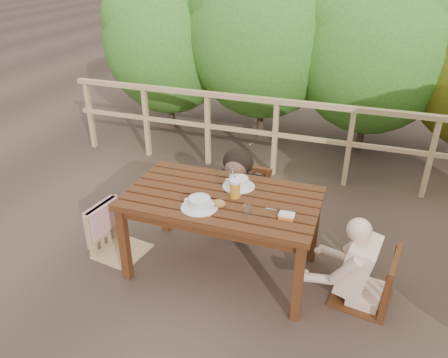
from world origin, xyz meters
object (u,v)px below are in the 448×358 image
(chair_left, at_px, (117,213))
(beer_glass, at_px, (235,189))
(chair_right, at_px, (369,253))
(soup_far, at_px, (239,183))
(butter_tub, at_px, (287,217))
(bottle, at_px, (233,181))
(woman, at_px, (243,162))
(bread_roll, at_px, (219,204))
(chair_far, at_px, (242,178))
(soup_near, at_px, (199,203))
(tumbler, at_px, (247,210))
(table, at_px, (222,234))
(diner_right, at_px, (376,239))

(chair_left, bearing_deg, beer_glass, -75.49)
(chair_right, bearing_deg, soup_far, -90.44)
(soup_far, relative_size, butter_tub, 2.36)
(soup_far, bearing_deg, bottle, -103.42)
(chair_left, bearing_deg, woman, -35.78)
(chair_right, height_order, bread_roll, chair_right)
(soup_far, xyz_separation_m, beer_glass, (0.03, -0.19, 0.04))
(chair_far, height_order, bread_roll, chair_far)
(chair_right, distance_m, butter_tub, 0.74)
(chair_right, bearing_deg, soup_near, -70.58)
(woman, relative_size, bottle, 5.97)
(beer_glass, bearing_deg, soup_near, -131.05)
(chair_left, bearing_deg, butter_tub, -83.74)
(chair_far, distance_m, butter_tub, 1.21)
(soup_far, distance_m, bottle, 0.12)
(soup_far, bearing_deg, tumbler, -64.31)
(bread_roll, height_order, bottle, bottle)
(table, height_order, bread_roll, bread_roll)
(chair_far, height_order, beer_glass, chair_far)
(chair_far, bearing_deg, beer_glass, -76.72)
(bottle, distance_m, butter_tub, 0.59)
(soup_near, xyz_separation_m, bottle, (0.17, 0.34, 0.06))
(soup_far, height_order, bread_roll, soup_far)
(chair_left, bearing_deg, soup_near, -90.23)
(chair_left, height_order, soup_far, chair_left)
(chair_far, bearing_deg, soup_near, -91.31)
(woman, bearing_deg, butter_tub, 123.88)
(soup_far, bearing_deg, beer_glass, -82.13)
(table, height_order, chair_right, chair_right)
(soup_near, relative_size, soup_far, 1.06)
(beer_glass, bearing_deg, soup_far, 97.87)
(butter_tub, bearing_deg, table, 163.16)
(chair_left, relative_size, bread_roll, 7.96)
(chair_left, distance_m, butter_tub, 1.61)
(chair_far, height_order, diner_right, diner_right)
(chair_left, relative_size, chair_right, 0.96)
(chair_right, bearing_deg, chair_far, -112.94)
(chair_right, distance_m, woman, 1.56)
(chair_left, relative_size, beer_glass, 5.26)
(woman, bearing_deg, chair_right, 148.14)
(woman, bearing_deg, chair_far, 90.87)
(chair_left, bearing_deg, bread_roll, -84.82)
(chair_far, height_order, bottle, chair_far)
(chair_left, bearing_deg, chair_right, -78.75)
(chair_far, bearing_deg, tumbler, -70.49)
(table, height_order, diner_right, diner_right)
(chair_left, xyz_separation_m, diner_right, (2.25, 0.11, 0.16))
(soup_far, height_order, beer_glass, beer_glass)
(bread_roll, bearing_deg, tumbler, -9.26)
(woman, distance_m, diner_right, 1.57)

